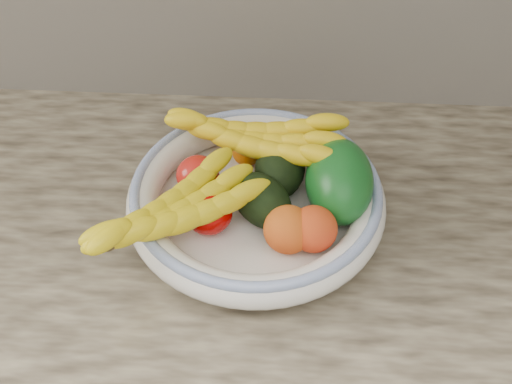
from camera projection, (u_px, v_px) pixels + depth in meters
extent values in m
cube|color=brown|center=(257.00, 355.00, 1.25)|extent=(2.40, 0.62, 0.86)
cube|color=tan|center=(257.00, 218.00, 0.92)|extent=(2.44, 0.66, 0.04)
cylinder|color=silver|center=(256.00, 215.00, 0.89)|extent=(0.13, 0.13, 0.02)
cylinder|color=silver|center=(256.00, 209.00, 0.88)|extent=(0.32, 0.32, 0.01)
torus|color=silver|center=(256.00, 198.00, 0.86)|extent=(0.39, 0.39, 0.05)
torus|color=#37549C|center=(256.00, 187.00, 0.85)|extent=(0.37, 0.37, 0.02)
ellipsoid|color=orange|center=(247.00, 152.00, 0.93)|extent=(0.06, 0.06, 0.04)
ellipsoid|color=#EB5504|center=(283.00, 148.00, 0.93)|extent=(0.06, 0.06, 0.04)
ellipsoid|color=red|center=(198.00, 175.00, 0.88)|extent=(0.07, 0.07, 0.06)
ellipsoid|color=#A20301|center=(209.00, 213.00, 0.82)|extent=(0.08, 0.08, 0.06)
ellipsoid|color=black|center=(262.00, 200.00, 0.84)|extent=(0.12, 0.13, 0.07)
ellipsoid|color=black|center=(280.00, 168.00, 0.88)|extent=(0.09, 0.12, 0.08)
ellipsoid|color=#0E4B16|center=(339.00, 181.00, 0.85)|extent=(0.14, 0.16, 0.13)
ellipsoid|color=orange|center=(288.00, 230.00, 0.79)|extent=(0.09, 0.09, 0.07)
ellipsoid|color=orange|center=(314.00, 229.00, 0.79)|extent=(0.09, 0.09, 0.07)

